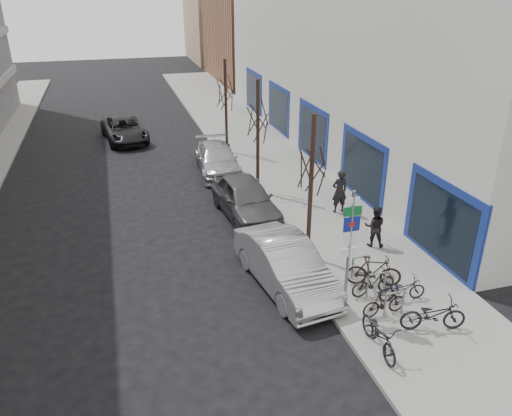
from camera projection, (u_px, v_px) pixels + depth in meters
ground at (269, 331)px, 14.72m from camera, size 120.00×120.00×0.00m
sidewalk_east at (295, 189)px, 24.57m from camera, size 5.00×70.00×0.15m
commercial_building at (453, 59)px, 30.95m from camera, size 20.00×32.00×10.00m
brick_building_far at (273, 39)px, 51.32m from camera, size 12.00×14.00×8.00m
tan_building_far at (241, 23)px, 64.35m from camera, size 13.00×12.00×9.00m
highway_sign_pole at (349, 247)px, 14.30m from camera, size 0.55×0.10×4.20m
bike_rack at (376, 281)px, 15.94m from camera, size 0.66×2.26×0.83m
tree_near at (312, 155)px, 16.74m from camera, size 1.80×1.80×5.50m
tree_mid at (258, 111)px, 22.42m from camera, size 1.80×1.80×5.50m
tree_far at (225, 85)px, 28.10m from camera, size 1.80×1.80×5.50m
meter_front at (302, 246)px, 17.51m from camera, size 0.10×0.08×1.27m
meter_mid at (258, 189)px, 22.32m from camera, size 0.10×0.08×1.27m
meter_back at (229, 152)px, 27.12m from camera, size 0.10×0.08×1.27m
bike_near_left at (380, 332)px, 13.52m from camera, size 0.65×1.94×1.18m
bike_near_right at (385, 302)px, 15.01m from camera, size 1.51×0.54×0.90m
bike_mid_curb at (403, 287)px, 15.71m from camera, size 1.57×0.63×0.93m
bike_mid_inner at (374, 282)px, 15.97m from camera, size 1.61×0.56×0.96m
bike_far_curb at (434, 312)px, 14.33m from camera, size 2.00×1.03×1.17m
bike_far_inner at (374, 271)px, 16.43m from camera, size 1.91×1.22×1.12m
parked_car_front at (286, 265)px, 16.54m from camera, size 2.43×5.24×1.66m
parked_car_mid at (245, 198)px, 21.54m from camera, size 2.37×5.18×1.72m
parked_car_back at (217, 159)px, 26.68m from camera, size 2.35×5.13×1.45m
lane_car at (124, 130)px, 32.02m from camera, size 3.08×5.50×1.45m
pedestrian_near at (339, 191)px, 21.58m from camera, size 0.72×0.48×1.94m
pedestrian_far at (375, 226)px, 18.84m from camera, size 0.72×0.63×1.65m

